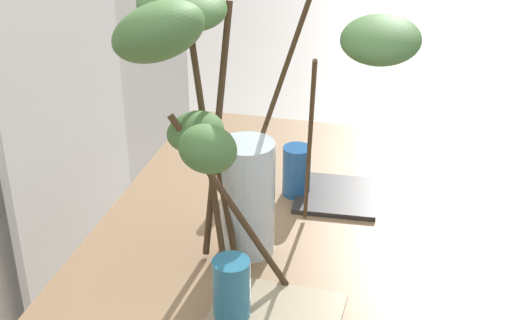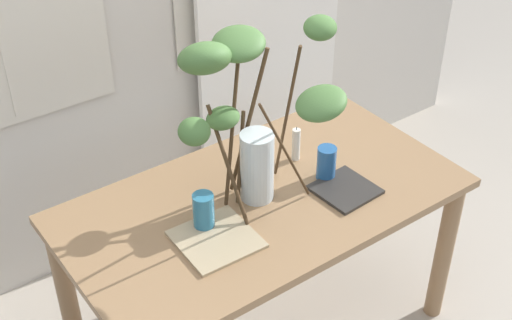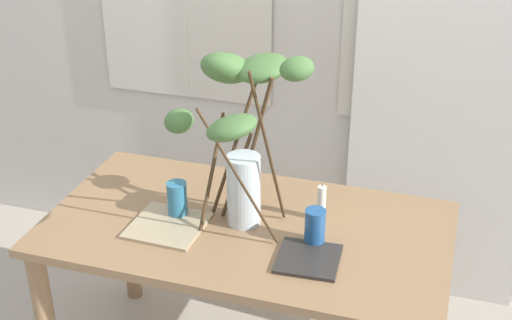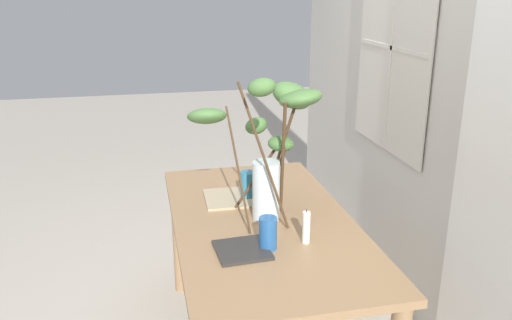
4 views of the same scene
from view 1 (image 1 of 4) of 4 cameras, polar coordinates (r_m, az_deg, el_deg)
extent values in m
cube|color=#93704C|center=(1.78, 0.00, -7.26)|extent=(1.54, 0.84, 0.04)
cylinder|color=#93704C|center=(2.55, 11.80, -6.60)|extent=(0.08, 0.08, 0.73)
cylinder|color=#93704C|center=(2.65, -3.84, -4.67)|extent=(0.08, 0.08, 0.73)
cylinder|color=silver|center=(1.69, -0.68, -2.99)|extent=(0.13, 0.13, 0.28)
cylinder|color=silver|center=(1.74, -0.66, -5.58)|extent=(0.12, 0.12, 0.09)
cylinder|color=#47331E|center=(1.65, -3.09, 2.17)|extent=(0.17, 0.04, 0.57)
ellipsoid|color=#477038|center=(1.59, -5.83, 12.00)|extent=(0.24, 0.24, 0.14)
cylinder|color=#47331E|center=(1.68, 1.37, 4.50)|extent=(0.09, 0.23, 0.67)
cylinder|color=#47331E|center=(1.59, -3.83, 0.87)|extent=(0.17, 0.14, 0.56)
ellipsoid|color=#477038|center=(1.46, -7.69, 9.99)|extent=(0.28, 0.29, 0.21)
cylinder|color=#47331E|center=(1.65, -2.60, -2.51)|extent=(0.11, 0.11, 0.33)
ellipsoid|color=#477038|center=(1.55, -4.79, 2.25)|extent=(0.18, 0.18, 0.10)
cylinder|color=#47331E|center=(1.55, -2.04, -3.39)|extent=(0.02, 0.27, 0.39)
ellipsoid|color=#477038|center=(1.36, -3.82, 0.89)|extent=(0.12, 0.13, 0.12)
cylinder|color=#47331E|center=(1.63, 4.21, 0.79)|extent=(0.28, 0.07, 0.52)
ellipsoid|color=#477038|center=(1.54, 9.79, 9.34)|extent=(0.21, 0.20, 0.12)
cylinder|color=teal|center=(1.51, -1.94, -10.22)|extent=(0.08, 0.08, 0.14)
cylinder|color=#235693|center=(1.96, 3.21, -0.86)|extent=(0.08, 0.08, 0.14)
cube|color=#2D2B28|center=(1.98, 6.36, -2.78)|extent=(0.23, 0.23, 0.01)
cylinder|color=silver|center=(1.98, -1.75, -0.47)|extent=(0.03, 0.03, 0.14)
cylinder|color=black|center=(1.95, -1.79, 1.55)|extent=(0.00, 0.00, 0.01)
camera|label=2|loc=(1.53, 108.83, 20.66)|focal=49.40mm
camera|label=3|loc=(2.85, 60.97, 24.23)|focal=49.27mm
camera|label=4|loc=(3.65, 18.66, 27.01)|focal=37.04mm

